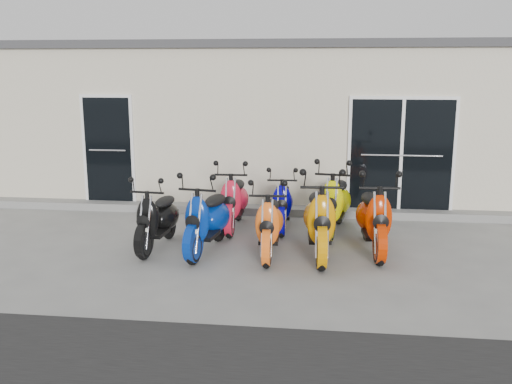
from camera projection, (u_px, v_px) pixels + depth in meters
ground at (252, 245)px, 9.32m from camera, size 80.00×80.00×0.00m
building at (278, 119)px, 14.02m from camera, size 14.00×6.00×3.20m
roof_cap at (279, 48)px, 13.66m from camera, size 14.20×6.20×0.16m
front_step at (265, 210)px, 11.26m from camera, size 14.00×0.40×0.15m
door_left at (108, 147)px, 11.52m from camera, size 1.07×0.08×2.22m
door_right at (401, 152)px, 10.85m from camera, size 2.02×0.08×2.22m
scooter_front_black at (157, 211)px, 9.00m from camera, size 0.74×1.71×1.23m
scooter_front_blue at (207, 210)px, 8.82m from camera, size 0.90×1.88×1.34m
scooter_front_orange_a at (269, 215)px, 8.67m from camera, size 0.68×1.73×1.27m
scooter_front_orange_b at (320, 210)px, 8.61m from camera, size 0.83×2.00×1.44m
scooter_front_red at (374, 209)px, 8.80m from camera, size 0.81×1.91×1.38m
scooter_back_red at (234, 193)px, 10.11m from camera, size 0.68×1.78×1.31m
scooter_back_blue at (282, 197)px, 10.11m from camera, size 0.67×1.63×1.18m
scooter_back_yellow at (336, 194)px, 9.86m from camera, size 0.95×1.94×1.37m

